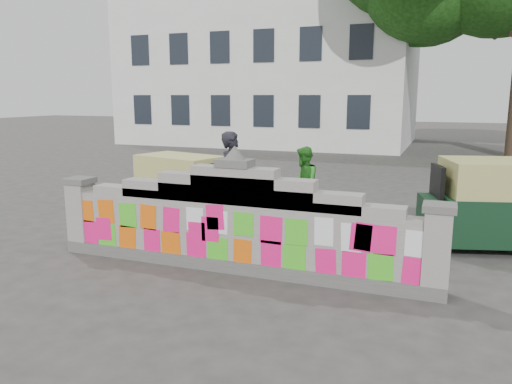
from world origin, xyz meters
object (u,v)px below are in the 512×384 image
at_px(pedestrian, 303,183).
at_px(rickshaw_right, 506,203).
at_px(cyclist_bike, 233,211).
at_px(cyclist_rider, 233,192).
at_px(rickshaw_left, 182,184).

bearing_deg(pedestrian, rickshaw_right, 65.86).
relative_size(cyclist_bike, rickshaw_right, 0.68).
bearing_deg(rickshaw_right, pedestrian, -27.79).
relative_size(cyclist_rider, pedestrian, 1.12).
height_order(rickshaw_left, rickshaw_right, rickshaw_right).
distance_m(rickshaw_left, rickshaw_right, 6.89).
distance_m(pedestrian, rickshaw_right, 4.14).
bearing_deg(rickshaw_left, cyclist_bike, -21.62).
relative_size(pedestrian, rickshaw_left, 0.64).
distance_m(pedestrian, rickshaw_left, 2.88).
distance_m(cyclist_rider, rickshaw_left, 2.46).
bearing_deg(rickshaw_right, rickshaw_left, -18.54).
distance_m(cyclist_rider, pedestrian, 2.18).
xyz_separation_m(rickshaw_left, rickshaw_right, (6.88, -0.32, 0.13)).
bearing_deg(pedestrian, cyclist_bike, -35.43).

